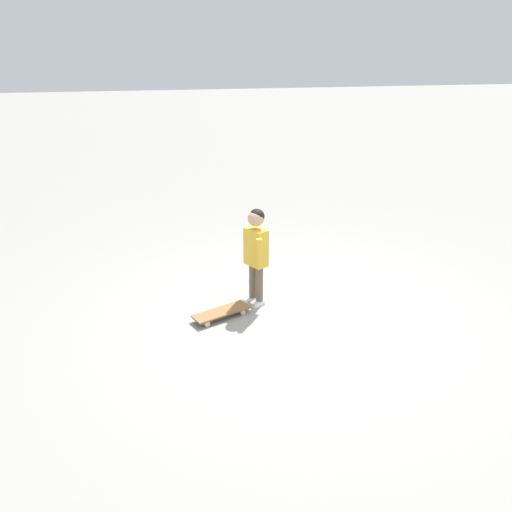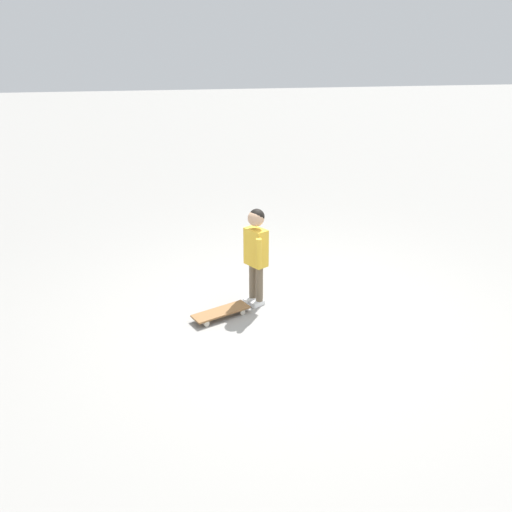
{
  "view_description": "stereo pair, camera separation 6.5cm",
  "coord_description": "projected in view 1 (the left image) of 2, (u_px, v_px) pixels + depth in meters",
  "views": [
    {
      "loc": [
        -1.26,
        -4.58,
        2.67
      ],
      "look_at": [
        -0.31,
        0.4,
        0.55
      ],
      "focal_mm": 37.05,
      "sensor_mm": 36.0,
      "label": 1
    },
    {
      "loc": [
        -1.2,
        -4.59,
        2.67
      ],
      "look_at": [
        -0.31,
        0.4,
        0.55
      ],
      "focal_mm": 37.05,
      "sensor_mm": 36.0,
      "label": 2
    }
  ],
  "objects": [
    {
      "name": "ground_plane",
      "position": [
        293.0,
        318.0,
        5.4
      ],
      "size": [
        50.0,
        50.0,
        0.0
      ],
      "primitive_type": "plane",
      "color": "gray"
    },
    {
      "name": "skateboard",
      "position": [
        221.0,
        312.0,
        5.4
      ],
      "size": [
        0.63,
        0.42,
        0.07
      ],
      "color": "olive",
      "rests_on": "ground"
    },
    {
      "name": "child_person",
      "position": [
        256.0,
        247.0,
        5.46
      ],
      "size": [
        0.26,
        0.41,
        1.06
      ],
      "color": "brown",
      "rests_on": "ground"
    }
  ]
}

